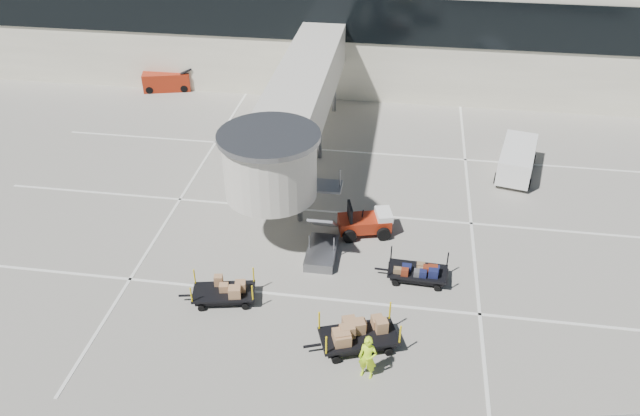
{
  "coord_description": "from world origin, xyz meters",
  "views": [
    {
      "loc": [
        2.09,
        -18.87,
        18.79
      ],
      "look_at": [
        -1.67,
        6.3,
        2.0
      ],
      "focal_mm": 35.0,
      "sensor_mm": 36.0,
      "label": 1
    }
  ],
  "objects_px": {
    "box_cart_near": "(358,336)",
    "box_cart_far": "(222,292)",
    "baggage_tug": "(366,222)",
    "suitcase_cart": "(418,272)",
    "ground_worker": "(368,358)",
    "minivan": "(517,157)",
    "belt_loader": "(167,81)"
  },
  "relations": [
    {
      "from": "box_cart_near",
      "to": "box_cart_far",
      "type": "height_order",
      "value": "box_cart_near"
    },
    {
      "from": "baggage_tug",
      "to": "suitcase_cart",
      "type": "relative_size",
      "value": 0.86
    },
    {
      "from": "box_cart_near",
      "to": "suitcase_cart",
      "type": "bearing_deg",
      "value": 43.31
    },
    {
      "from": "suitcase_cart",
      "to": "ground_worker",
      "type": "height_order",
      "value": "ground_worker"
    },
    {
      "from": "box_cart_far",
      "to": "baggage_tug",
      "type": "bearing_deg",
      "value": 34.85
    },
    {
      "from": "box_cart_far",
      "to": "suitcase_cart",
      "type": "bearing_deg",
      "value": 5.94
    },
    {
      "from": "baggage_tug",
      "to": "box_cart_far",
      "type": "bearing_deg",
      "value": -148.41
    },
    {
      "from": "box_cart_near",
      "to": "box_cart_far",
      "type": "xyz_separation_m",
      "value": [
        -6.24,
        1.92,
        -0.13
      ]
    },
    {
      "from": "baggage_tug",
      "to": "box_cart_far",
      "type": "distance_m",
      "value": 8.47
    },
    {
      "from": "box_cart_near",
      "to": "minivan",
      "type": "distance_m",
      "value": 17.45
    },
    {
      "from": "baggage_tug",
      "to": "suitcase_cart",
      "type": "xyz_separation_m",
      "value": [
        2.72,
        -3.44,
        -0.16
      ]
    },
    {
      "from": "ground_worker",
      "to": "suitcase_cart",
      "type": "bearing_deg",
      "value": 84.43
    },
    {
      "from": "belt_loader",
      "to": "minivan",
      "type": "bearing_deg",
      "value": -34.94
    },
    {
      "from": "suitcase_cart",
      "to": "box_cart_far",
      "type": "distance_m",
      "value": 8.98
    },
    {
      "from": "box_cart_far",
      "to": "ground_worker",
      "type": "bearing_deg",
      "value": -38.11
    },
    {
      "from": "ground_worker",
      "to": "minivan",
      "type": "bearing_deg",
      "value": 77.62
    },
    {
      "from": "box_cart_far",
      "to": "belt_loader",
      "type": "height_order",
      "value": "belt_loader"
    },
    {
      "from": "box_cart_far",
      "to": "ground_worker",
      "type": "height_order",
      "value": "ground_worker"
    },
    {
      "from": "ground_worker",
      "to": "belt_loader",
      "type": "height_order",
      "value": "ground_worker"
    },
    {
      "from": "box_cart_near",
      "to": "belt_loader",
      "type": "bearing_deg",
      "value": 104.81
    },
    {
      "from": "suitcase_cart",
      "to": "box_cart_near",
      "type": "relative_size",
      "value": 0.87
    },
    {
      "from": "box_cart_far",
      "to": "ground_worker",
      "type": "xyz_separation_m",
      "value": [
        6.74,
        -3.39,
        0.52
      ]
    },
    {
      "from": "suitcase_cart",
      "to": "belt_loader",
      "type": "bearing_deg",
      "value": 136.45
    },
    {
      "from": "box_cart_near",
      "to": "box_cart_far",
      "type": "bearing_deg",
      "value": 143.02
    },
    {
      "from": "minivan",
      "to": "suitcase_cart",
      "type": "bearing_deg",
      "value": -104.87
    },
    {
      "from": "ground_worker",
      "to": "minivan",
      "type": "relative_size",
      "value": 0.41
    },
    {
      "from": "suitcase_cart",
      "to": "belt_loader",
      "type": "relative_size",
      "value": 0.85
    },
    {
      "from": "box_cart_near",
      "to": "minivan",
      "type": "bearing_deg",
      "value": 43.15
    },
    {
      "from": "box_cart_near",
      "to": "minivan",
      "type": "xyz_separation_m",
      "value": [
        7.92,
        15.54,
        0.43
      ]
    },
    {
      "from": "suitcase_cart",
      "to": "belt_loader",
      "type": "distance_m",
      "value": 27.91
    },
    {
      "from": "ground_worker",
      "to": "belt_loader",
      "type": "relative_size",
      "value": 0.49
    },
    {
      "from": "box_cart_near",
      "to": "minivan",
      "type": "relative_size",
      "value": 0.8
    }
  ]
}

